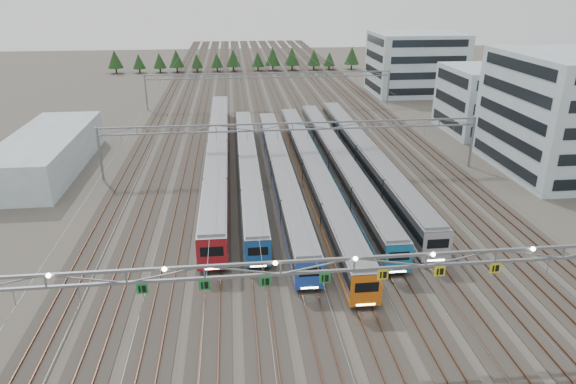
{
  "coord_description": "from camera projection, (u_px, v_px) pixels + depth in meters",
  "views": [
    {
      "loc": [
        -8.61,
        -32.96,
        26.99
      ],
      "look_at": [
        -2.43,
        23.98,
        3.5
      ],
      "focal_mm": 32.0,
      "sensor_mm": 36.0,
      "label": 1
    }
  ],
  "objects": [
    {
      "name": "gantry_far",
      "position": [
        270.0,
        79.0,
        117.18
      ],
      "size": [
        56.36,
        0.36,
        8.0
      ],
      "color": "gray",
      "rests_on": "ground"
    },
    {
      "name": "train_d",
      "position": [
        312.0,
        171.0,
        72.94
      ],
      "size": [
        2.88,
        62.09,
        3.75
      ],
      "color": "black",
      "rests_on": "ground"
    },
    {
      "name": "gantry_mid",
      "position": [
        293.0,
        132.0,
        75.78
      ],
      "size": [
        56.36,
        0.36,
        8.0
      ],
      "color": "gray",
      "rests_on": "ground"
    },
    {
      "name": "depot_bldg_mid",
      "position": [
        485.0,
        100.0,
        97.68
      ],
      "size": [
        14.0,
        16.0,
        12.29
      ],
      "primitive_type": "cube",
      "color": "#98ACB5",
      "rests_on": "ground"
    },
    {
      "name": "train_b",
      "position": [
        248.0,
        165.0,
        75.35
      ],
      "size": [
        2.72,
        53.88,
        3.54
      ],
      "color": "black",
      "rests_on": "ground"
    },
    {
      "name": "train_e",
      "position": [
        338.0,
        161.0,
        77.1
      ],
      "size": [
        2.81,
        59.91,
        3.65
      ],
      "color": "black",
      "rests_on": "ground"
    },
    {
      "name": "west_shed",
      "position": [
        47.0,
        152.0,
        78.64
      ],
      "size": [
        10.0,
        30.0,
        5.56
      ],
      "primitive_type": "cube",
      "color": "#98ACB5",
      "rests_on": "ground"
    },
    {
      "name": "train_a",
      "position": [
        218.0,
        152.0,
        80.66
      ],
      "size": [
        3.08,
        66.83,
        4.02
      ],
      "color": "black",
      "rests_on": "ground"
    },
    {
      "name": "gantry_near",
      "position": [
        354.0,
        267.0,
        38.61
      ],
      "size": [
        56.36,
        0.61,
        8.08
      ],
      "color": "gray",
      "rests_on": "ground"
    },
    {
      "name": "track_bed",
      "position": [
        266.0,
        88.0,
        132.83
      ],
      "size": [
        54.0,
        260.0,
        5.42
      ],
      "color": "#2D2823",
      "rests_on": "ground"
    },
    {
      "name": "train_f",
      "position": [
        365.0,
        156.0,
        78.56
      ],
      "size": [
        3.07,
        58.96,
        4.01
      ],
      "color": "black",
      "rests_on": "ground"
    },
    {
      "name": "treeline",
      "position": [
        236.0,
        58.0,
        165.67
      ],
      "size": [
        81.2,
        5.6,
        7.02
      ],
      "color": "#332114",
      "rests_on": "ground"
    },
    {
      "name": "train_c",
      "position": [
        281.0,
        171.0,
        72.91
      ],
      "size": [
        2.74,
        56.5,
        3.56
      ],
      "color": "black",
      "rests_on": "ground"
    },
    {
      "name": "depot_bldg_north",
      "position": [
        416.0,
        63.0,
        132.1
      ],
      "size": [
        22.0,
        18.0,
        15.19
      ],
      "primitive_type": "cube",
      "color": "#98ACB5",
      "rests_on": "ground"
    },
    {
      "name": "ground",
      "position": [
        350.0,
        343.0,
        41.41
      ],
      "size": [
        400.0,
        400.0,
        0.0
      ],
      "primitive_type": "plane",
      "color": "#47423A",
      "rests_on": "ground"
    },
    {
      "name": "depot_bldg_south",
      "position": [
        567.0,
        114.0,
        76.37
      ],
      "size": [
        18.0,
        22.0,
        17.62
      ],
      "primitive_type": "cube",
      "color": "#98ACB5",
      "rests_on": "ground"
    }
  ]
}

